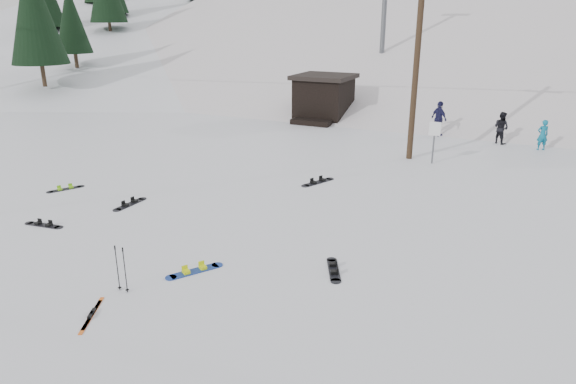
% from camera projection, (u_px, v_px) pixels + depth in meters
% --- Properties ---
extents(ground, '(200.00, 200.00, 0.00)m').
position_uv_depth(ground, '(190.00, 288.00, 12.23)').
color(ground, white).
rests_on(ground, ground).
extents(ski_slope, '(60.00, 85.24, 65.97)m').
position_uv_depth(ski_slope, '(462.00, 171.00, 63.04)').
color(ski_slope, silver).
rests_on(ski_slope, ground).
extents(ridge_left, '(47.54, 95.03, 58.38)m').
position_uv_depth(ridge_left, '(187.00, 146.00, 71.45)').
color(ridge_left, white).
rests_on(ridge_left, ground).
extents(treeline_left, '(20.00, 64.00, 10.00)m').
position_uv_depth(treeline_left, '(154.00, 71.00, 60.22)').
color(treeline_left, black).
rests_on(treeline_left, ground).
extents(treeline_crest, '(50.00, 6.00, 10.00)m').
position_uv_depth(treeline_crest, '(496.00, 54.00, 85.56)').
color(treeline_crest, black).
rests_on(treeline_crest, ski_slope).
extents(utility_pole, '(2.00, 0.26, 9.00)m').
position_uv_depth(utility_pole, '(417.00, 52.00, 21.83)').
color(utility_pole, '#3A2819').
rests_on(utility_pole, ground).
extents(trail_sign, '(0.50, 0.09, 1.85)m').
position_uv_depth(trail_sign, '(434.00, 135.00, 22.13)').
color(trail_sign, '#595B60').
rests_on(trail_sign, ground).
extents(lift_hut, '(3.40, 4.10, 2.75)m').
position_uv_depth(lift_hut, '(324.00, 97.00, 31.69)').
color(lift_hut, black).
rests_on(lift_hut, ground).
extents(hero_snowboard, '(0.95, 1.35, 0.11)m').
position_uv_depth(hero_snowboard, '(195.00, 271.00, 13.01)').
color(hero_snowboard, navy).
rests_on(hero_snowboard, ground).
extents(hero_skis, '(0.74, 1.34, 0.08)m').
position_uv_depth(hero_skis, '(92.00, 314.00, 11.12)').
color(hero_skis, '#DE5716').
rests_on(hero_skis, ground).
extents(ski_poles, '(0.32, 0.08, 1.15)m').
position_uv_depth(ski_poles, '(121.00, 269.00, 11.92)').
color(ski_poles, black).
rests_on(ski_poles, ground).
extents(board_scatter_a, '(1.38, 0.41, 0.10)m').
position_uv_depth(board_scatter_a, '(44.00, 225.00, 15.87)').
color(board_scatter_a, black).
rests_on(board_scatter_a, ground).
extents(board_scatter_b, '(0.30, 1.52, 0.11)m').
position_uv_depth(board_scatter_b, '(130.00, 204.00, 17.63)').
color(board_scatter_b, black).
rests_on(board_scatter_b, ground).
extents(board_scatter_c, '(0.76, 1.25, 0.10)m').
position_uv_depth(board_scatter_c, '(65.00, 189.00, 19.17)').
color(board_scatter_c, black).
rests_on(board_scatter_c, ground).
extents(board_scatter_d, '(0.78, 1.32, 0.10)m').
position_uv_depth(board_scatter_d, '(334.00, 269.00, 13.08)').
color(board_scatter_d, black).
rests_on(board_scatter_d, ground).
extents(board_scatter_f, '(0.83, 1.54, 0.12)m').
position_uv_depth(board_scatter_f, '(318.00, 182.00, 19.94)').
color(board_scatter_f, black).
rests_on(board_scatter_f, ground).
extents(skier_teal, '(0.64, 0.56, 1.47)m').
position_uv_depth(skier_teal, '(543.00, 135.00, 24.58)').
color(skier_teal, '#0D6A8A').
rests_on(skier_teal, ground).
extents(skier_dark, '(0.99, 0.94, 1.61)m').
position_uv_depth(skier_dark, '(501.00, 128.00, 25.83)').
color(skier_dark, black).
rests_on(skier_dark, ground).
extents(skier_navy, '(1.14, 1.05, 1.87)m').
position_uv_depth(skier_navy, '(439.00, 119.00, 27.39)').
color(skier_navy, '#1B1B44').
rests_on(skier_navy, ground).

